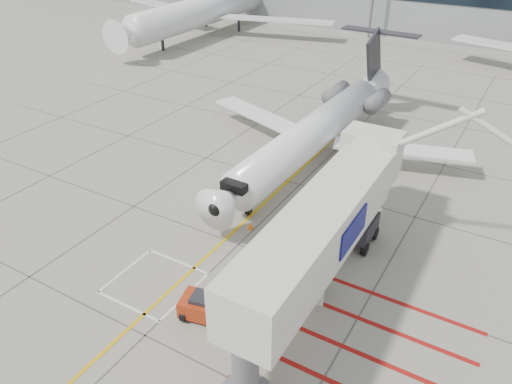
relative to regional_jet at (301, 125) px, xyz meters
The scene contains 8 objects.
ground_plane 14.14m from the regional_jet, 86.08° to the right, with size 260.00×260.00×0.00m, color gray.
regional_jet is the anchor object (origin of this frame).
jet_bridge 13.48m from the regional_jet, 60.85° to the right, with size 8.71×18.39×7.35m, color silver, non-canonical shape.
pushback_tug 15.73m from the regional_jet, 80.25° to the right, with size 2.28×1.42×1.33m, color #A72E10, non-canonical shape.
baggage_cart 10.34m from the regional_jet, 61.78° to the right, with size 1.84×1.16×1.16m, color #545459, non-canonical shape.
ground_power_unit 13.09m from the regional_jet, 63.88° to the right, with size 2.68×1.56×2.12m, color silver, non-canonical shape.
cone_nose 8.26m from the regional_jet, 109.02° to the right, with size 0.31×0.31×0.44m, color orange.
cone_side 8.66m from the regional_jet, 84.89° to the right, with size 0.33×0.33×0.47m, color orange.
Camera 1 is at (12.60, -15.35, 17.35)m, focal length 35.00 mm.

